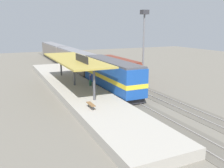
{
  "coord_description": "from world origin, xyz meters",
  "views": [
    {
      "loc": [
        -14.12,
        -33.46,
        9.15
      ],
      "look_at": [
        -1.38,
        -5.85,
        2.0
      ],
      "focal_mm": 39.49,
      "sensor_mm": 36.0,
      "label": 1
    }
  ],
  "objects": [
    {
      "name": "freight_car",
      "position": [
        4.6,
        4.85,
        1.97
      ],
      "size": [
        2.8,
        12.0,
        3.54
      ],
      "color": "#28282D",
      "rests_on": "track_far"
    },
    {
      "name": "person_waiting",
      "position": [
        -2.64,
        -1.28,
        1.85
      ],
      "size": [
        0.34,
        0.34,
        1.71
      ],
      "color": "#23603D",
      "rests_on": "platform"
    },
    {
      "name": "light_mast",
      "position": [
        7.8,
        1.58,
        8.4
      ],
      "size": [
        1.1,
        1.1,
        11.7
      ],
      "color": "slate",
      "rests_on": "ground"
    },
    {
      "name": "passenger_carriage_rear",
      "position": [
        0.0,
        36.15,
        2.31
      ],
      "size": [
        2.9,
        20.0,
        4.24
      ],
      "color": "#28282D",
      "rests_on": "track_near"
    },
    {
      "name": "locomotive",
      "position": [
        0.0,
        -2.65,
        2.41
      ],
      "size": [
        2.93,
        14.43,
        4.44
      ],
      "color": "#28282D",
      "rests_on": "track_near"
    },
    {
      "name": "track_near",
      "position": [
        0.0,
        0.0,
        0.03
      ],
      "size": [
        3.2,
        110.0,
        0.16
      ],
      "color": "#565249",
      "rests_on": "ground"
    },
    {
      "name": "platform",
      "position": [
        -4.6,
        0.0,
        0.45
      ],
      "size": [
        6.0,
        44.0,
        0.9
      ],
      "primitive_type": "cube",
      "color": "#9E998E",
      "rests_on": "ground"
    },
    {
      "name": "passenger_carriage_front",
      "position": [
        0.0,
        15.35,
        2.31
      ],
      "size": [
        2.9,
        20.0,
        4.24
      ],
      "color": "#28282D",
      "rests_on": "track_near"
    },
    {
      "name": "ground_plane",
      "position": [
        2.0,
        0.0,
        0.0
      ],
      "size": [
        120.0,
        120.0,
        0.0
      ],
      "primitive_type": "plane",
      "color": "#666056"
    },
    {
      "name": "platform_bench",
      "position": [
        -6.0,
        -10.66,
        1.34
      ],
      "size": [
        0.44,
        1.7,
        0.5
      ],
      "color": "#333338",
      "rests_on": "platform"
    },
    {
      "name": "station_canopy",
      "position": [
        -4.6,
        -0.09,
        4.53
      ],
      "size": [
        5.2,
        18.0,
        4.7
      ],
      "color": "#47474C",
      "rests_on": "platform"
    },
    {
      "name": "track_far",
      "position": [
        4.6,
        0.0,
        0.03
      ],
      "size": [
        3.2,
        110.0,
        0.16
      ],
      "color": "#565249",
      "rests_on": "ground"
    }
  ]
}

